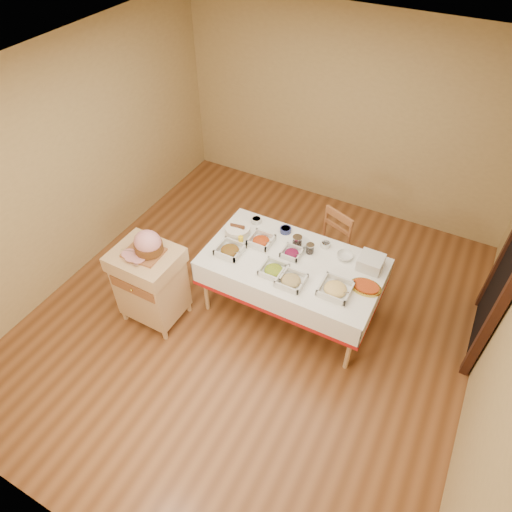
{
  "coord_description": "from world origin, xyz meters",
  "views": [
    {
      "loc": [
        1.53,
        -2.81,
        4.0
      ],
      "look_at": [
        -0.07,
        0.2,
        0.75
      ],
      "focal_mm": 32.0,
      "sensor_mm": 36.0,
      "label": 1
    }
  ],
  "objects_px": {
    "dining_chair": "(327,248)",
    "mustard_bottle": "(241,241)",
    "dining_table": "(292,272)",
    "plate_stack": "(371,262)",
    "bread_basket": "(238,230)",
    "preserve_jar_left": "(297,242)",
    "butcher_cart": "(150,282)",
    "preserve_jar_right": "(310,249)",
    "ham_on_board": "(147,245)",
    "brass_platter": "(366,287)"
  },
  "relations": [
    {
      "from": "dining_chair",
      "to": "mustard_bottle",
      "type": "height_order",
      "value": "mustard_bottle"
    },
    {
      "from": "dining_table",
      "to": "plate_stack",
      "type": "height_order",
      "value": "plate_stack"
    },
    {
      "from": "plate_stack",
      "to": "dining_chair",
      "type": "bearing_deg",
      "value": 147.65
    },
    {
      "from": "dining_table",
      "to": "bread_basket",
      "type": "distance_m",
      "value": 0.74
    },
    {
      "from": "preserve_jar_left",
      "to": "plate_stack",
      "type": "height_order",
      "value": "preserve_jar_left"
    },
    {
      "from": "butcher_cart",
      "to": "preserve_jar_right",
      "type": "relative_size",
      "value": 8.57
    },
    {
      "from": "dining_chair",
      "to": "plate_stack",
      "type": "bearing_deg",
      "value": -32.35
    },
    {
      "from": "dining_chair",
      "to": "dining_table",
      "type": "bearing_deg",
      "value": -102.92
    },
    {
      "from": "butcher_cart",
      "to": "preserve_jar_left",
      "type": "bearing_deg",
      "value": 38.84
    },
    {
      "from": "dining_chair",
      "to": "ham_on_board",
      "type": "height_order",
      "value": "ham_on_board"
    },
    {
      "from": "plate_stack",
      "to": "brass_platter",
      "type": "height_order",
      "value": "plate_stack"
    },
    {
      "from": "preserve_jar_right",
      "to": "preserve_jar_left",
      "type": "bearing_deg",
      "value": 172.13
    },
    {
      "from": "butcher_cart",
      "to": "dining_chair",
      "type": "height_order",
      "value": "butcher_cart"
    },
    {
      "from": "ham_on_board",
      "to": "mustard_bottle",
      "type": "height_order",
      "value": "ham_on_board"
    },
    {
      "from": "preserve_jar_left",
      "to": "preserve_jar_right",
      "type": "relative_size",
      "value": 1.22
    },
    {
      "from": "butcher_cart",
      "to": "dining_chair",
      "type": "relative_size",
      "value": 1.01
    },
    {
      "from": "preserve_jar_left",
      "to": "plate_stack",
      "type": "relative_size",
      "value": 0.56
    },
    {
      "from": "bread_basket",
      "to": "plate_stack",
      "type": "height_order",
      "value": "plate_stack"
    },
    {
      "from": "dining_chair",
      "to": "mustard_bottle",
      "type": "bearing_deg",
      "value": -136.32
    },
    {
      "from": "mustard_bottle",
      "to": "bread_basket",
      "type": "distance_m",
      "value": 0.2
    },
    {
      "from": "dining_chair",
      "to": "brass_platter",
      "type": "xyz_separation_m",
      "value": [
        0.62,
        -0.66,
        0.31
      ]
    },
    {
      "from": "dining_chair",
      "to": "preserve_jar_right",
      "type": "distance_m",
      "value": 0.56
    },
    {
      "from": "bread_basket",
      "to": "plate_stack",
      "type": "bearing_deg",
      "value": 7.44
    },
    {
      "from": "preserve_jar_left",
      "to": "brass_platter",
      "type": "distance_m",
      "value": 0.86
    },
    {
      "from": "bread_basket",
      "to": "dining_chair",
      "type": "bearing_deg",
      "value": 32.62
    },
    {
      "from": "butcher_cart",
      "to": "plate_stack",
      "type": "height_order",
      "value": "butcher_cart"
    },
    {
      "from": "ham_on_board",
      "to": "preserve_jar_left",
      "type": "height_order",
      "value": "ham_on_board"
    },
    {
      "from": "dining_table",
      "to": "mustard_bottle",
      "type": "height_order",
      "value": "mustard_bottle"
    },
    {
      "from": "dining_chair",
      "to": "ham_on_board",
      "type": "relative_size",
      "value": 2.35
    },
    {
      "from": "dining_chair",
      "to": "plate_stack",
      "type": "relative_size",
      "value": 3.86
    },
    {
      "from": "bread_basket",
      "to": "brass_platter",
      "type": "height_order",
      "value": "bread_basket"
    },
    {
      "from": "ham_on_board",
      "to": "preserve_jar_left",
      "type": "distance_m",
      "value": 1.52
    },
    {
      "from": "ham_on_board",
      "to": "brass_platter",
      "type": "height_order",
      "value": "ham_on_board"
    },
    {
      "from": "ham_on_board",
      "to": "mustard_bottle",
      "type": "distance_m",
      "value": 0.96
    },
    {
      "from": "dining_chair",
      "to": "mustard_bottle",
      "type": "relative_size",
      "value": 5.74
    },
    {
      "from": "preserve_jar_left",
      "to": "plate_stack",
      "type": "xyz_separation_m",
      "value": [
        0.77,
        0.07,
        0.01
      ]
    },
    {
      "from": "dining_table",
      "to": "preserve_jar_right",
      "type": "height_order",
      "value": "preserve_jar_right"
    },
    {
      "from": "butcher_cart",
      "to": "brass_platter",
      "type": "bearing_deg",
      "value": 20.04
    },
    {
      "from": "preserve_jar_left",
      "to": "brass_platter",
      "type": "xyz_separation_m",
      "value": [
        0.83,
        -0.23,
        -0.04
      ]
    },
    {
      "from": "dining_table",
      "to": "bread_basket",
      "type": "bearing_deg",
      "value": 171.91
    },
    {
      "from": "brass_platter",
      "to": "dining_chair",
      "type": "bearing_deg",
      "value": 133.43
    },
    {
      "from": "dining_chair",
      "to": "preserve_jar_right",
      "type": "bearing_deg",
      "value": -96.2
    },
    {
      "from": "preserve_jar_right",
      "to": "bread_basket",
      "type": "distance_m",
      "value": 0.81
    },
    {
      "from": "bread_basket",
      "to": "mustard_bottle",
      "type": "bearing_deg",
      "value": -50.38
    },
    {
      "from": "preserve_jar_left",
      "to": "bread_basket",
      "type": "relative_size",
      "value": 0.49
    },
    {
      "from": "dining_table",
      "to": "preserve_jar_right",
      "type": "xyz_separation_m",
      "value": [
        0.1,
        0.2,
        0.21
      ]
    },
    {
      "from": "mustard_bottle",
      "to": "plate_stack",
      "type": "distance_m",
      "value": 1.34
    },
    {
      "from": "dining_chair",
      "to": "butcher_cart",
      "type": "bearing_deg",
      "value": -135.32
    },
    {
      "from": "dining_table",
      "to": "plate_stack",
      "type": "relative_size",
      "value": 7.67
    },
    {
      "from": "mustard_bottle",
      "to": "bread_basket",
      "type": "xyz_separation_m",
      "value": [
        -0.12,
        0.15,
        -0.02
      ]
    }
  ]
}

